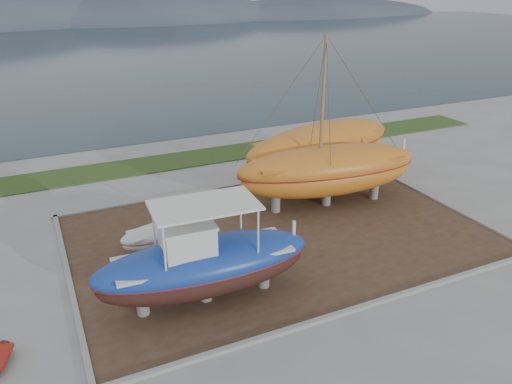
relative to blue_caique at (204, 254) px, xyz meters
name	(u,v)px	position (x,y,z in m)	size (l,w,h in m)	color
ground	(327,279)	(4.74, -0.70, -1.94)	(140.00, 140.00, 0.00)	gray
dirt_patch	(280,234)	(4.74, 3.30, -1.91)	(18.00, 12.00, 0.06)	#422D1E
curb_frame	(280,233)	(4.74, 3.30, -1.87)	(18.60, 12.60, 0.15)	gray
grass_strip	(198,158)	(4.74, 14.80, -1.90)	(44.00, 3.00, 0.08)	#284219
sea	(84,52)	(4.74, 69.30, -1.94)	(260.00, 100.00, 0.04)	#1C2E39
mountain_ridge	(54,24)	(4.74, 124.30, -1.94)	(200.00, 36.00, 20.00)	#333D49
blue_caique	(204,254)	(0.00, 0.00, 0.00)	(7.82, 2.44, 3.77)	#183A99
white_dinghy	(166,236)	(-0.28, 4.21, -1.30)	(3.90, 1.46, 1.17)	silver
orange_sailboat	(331,125)	(8.34, 5.11, 2.30)	(9.48, 2.79, 8.36)	#BF6C1D
orange_bare_hull	(321,154)	(9.65, 7.89, -0.23)	(10.07, 3.02, 3.30)	#BF6C1D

